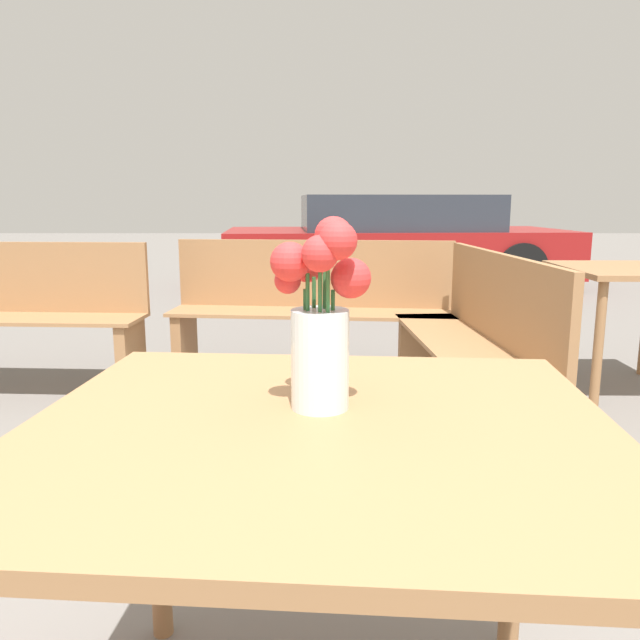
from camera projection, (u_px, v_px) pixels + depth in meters
name	position (u px, v px, depth m)	size (l,w,h in m)	color
table_front	(320.00, 472.00, 1.05)	(1.04, 0.97, 0.72)	#9E7047
flower_vase	(321.00, 323.00, 1.08)	(0.17, 0.17, 0.33)	silver
bench_middle	(314.00, 307.00, 3.69)	(1.68, 0.52, 0.85)	#9E7047
bench_far	(479.00, 341.00, 2.82)	(0.45, 1.48, 0.85)	#9E7047
table_back	(629.00, 288.00, 3.50)	(0.72, 0.82, 0.71)	#9E7047
parked_car	(396.00, 242.00, 8.01)	(4.38, 2.16, 1.15)	maroon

